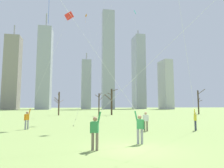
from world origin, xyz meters
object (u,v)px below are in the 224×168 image
(bare_tree_leftmost, at_px, (111,101))
(bare_tree_far_right_edge, at_px, (99,103))
(kite_flyer_midfield_left_red, at_px, (35,100))
(bystander_far_off_by_trees, at_px, (146,120))
(bare_tree_right_of_center, at_px, (59,103))
(distant_kite_low_near_trees_teal, at_px, (135,25))
(bare_tree_left_of_center, at_px, (198,101))
(kite_flyer_midfield_right_blue, at_px, (117,91))
(kite_flyer_foreground_left_white, at_px, (192,95))
(kite_flyer_far_back_green, at_px, (149,75))
(distant_kite_high_overhead_orange, at_px, (88,25))

(bare_tree_leftmost, bearing_deg, bare_tree_far_right_edge, -129.97)
(kite_flyer_midfield_left_red, bearing_deg, bare_tree_far_right_edge, 67.56)
(bystander_far_off_by_trees, height_order, bare_tree_right_of_center, bare_tree_right_of_center)
(distant_kite_low_near_trees_teal, relative_size, bare_tree_left_of_center, 3.06)
(kite_flyer_midfield_right_blue, xyz_separation_m, kite_flyer_foreground_left_white, (7.47, 4.16, 0.08))
(bare_tree_far_right_edge, bearing_deg, bare_tree_right_of_center, 150.95)
(bare_tree_right_of_center, bearing_deg, kite_flyer_far_back_green, -79.33)
(kite_flyer_foreground_left_white, distance_m, distant_kite_high_overhead_orange, 34.46)
(bare_tree_leftmost, bearing_deg, kite_flyer_foreground_left_white, -87.46)
(distant_kite_high_overhead_orange, bearing_deg, kite_flyer_far_back_green, -88.68)
(kite_flyer_foreground_left_white, xyz_separation_m, bare_tree_right_of_center, (-13.20, 30.80, -0.31))
(bare_tree_leftmost, height_order, bare_tree_far_right_edge, bare_tree_leftmost)
(bystander_far_off_by_trees, bearing_deg, bare_tree_left_of_center, 49.59)
(kite_flyer_midfield_right_blue, height_order, distant_kite_low_near_trees_teal, distant_kite_low_near_trees_teal)
(kite_flyer_far_back_green, xyz_separation_m, distant_kite_low_near_trees_teal, (6.89, 23.86, 12.89))
(bare_tree_right_of_center, bearing_deg, kite_flyer_foreground_left_white, -66.81)
(kite_flyer_foreground_left_white, distance_m, distant_kite_low_near_trees_teal, 22.29)
(kite_flyer_midfield_left_red, distance_m, bystander_far_off_by_trees, 10.57)
(kite_flyer_midfield_left_red, relative_size, distant_kite_high_overhead_orange, 0.56)
(bystander_far_off_by_trees, relative_size, distant_kite_low_near_trees_teal, 0.08)
(kite_flyer_midfield_right_blue, xyz_separation_m, bare_tree_left_of_center, (28.34, 34.06, 0.23))
(kite_flyer_far_back_green, distance_m, distant_kite_low_near_trees_teal, 27.98)
(bystander_far_off_by_trees, relative_size, bare_tree_right_of_center, 0.31)
(kite_flyer_far_back_green, height_order, bare_tree_leftmost, kite_flyer_far_back_green)
(kite_flyer_midfield_left_red, bearing_deg, distant_kite_low_near_trees_teal, 42.60)
(bystander_far_off_by_trees, bearing_deg, distant_kite_low_near_trees_teal, 74.89)
(bystander_far_off_by_trees, relative_size, bare_tree_left_of_center, 0.26)
(distant_kite_low_near_trees_teal, bearing_deg, distant_kite_high_overhead_orange, 124.61)
(bare_tree_leftmost, bearing_deg, distant_kite_low_near_trees_teal, -80.87)
(distant_kite_low_near_trees_teal, bearing_deg, bystander_far_off_by_trees, -105.11)
(kite_flyer_midfield_left_red, height_order, bare_tree_leftmost, kite_flyer_midfield_left_red)
(distant_kite_low_near_trees_teal, distance_m, bare_tree_leftmost, 18.34)
(kite_flyer_foreground_left_white, bearing_deg, kite_flyer_midfield_left_red, 161.24)
(kite_flyer_foreground_left_white, relative_size, bare_tree_far_right_edge, 3.36)
(kite_flyer_far_back_green, height_order, bare_tree_left_of_center, kite_flyer_far_back_green)
(distant_kite_high_overhead_orange, height_order, bare_tree_left_of_center, distant_kite_high_overhead_orange)
(kite_flyer_midfield_right_blue, relative_size, distant_kite_low_near_trees_teal, 0.54)
(distant_kite_high_overhead_orange, bearing_deg, kite_flyer_midfield_left_red, -105.10)
(kite_flyer_midfield_right_blue, xyz_separation_m, distant_kite_low_near_trees_teal, (8.13, 21.88, 13.59))
(kite_flyer_foreground_left_white, relative_size, kite_flyer_midfield_left_red, 1.21)
(kite_flyer_far_back_green, relative_size, bare_tree_left_of_center, 2.73)
(kite_flyer_midfield_left_red, xyz_separation_m, distant_kite_high_overhead_orange, (6.55, 24.27, 17.75))
(kite_flyer_midfield_right_blue, xyz_separation_m, bare_tree_right_of_center, (-5.73, 34.96, -0.22))
(kite_flyer_midfield_left_red, xyz_separation_m, bare_tree_left_of_center, (34.46, 25.29, 0.47))
(kite_flyer_midfield_right_blue, bearing_deg, bystander_far_off_by_trees, 54.33)
(kite_flyer_foreground_left_white, bearing_deg, bare_tree_far_right_edge, 100.26)
(bystander_far_off_by_trees, bearing_deg, distant_kite_high_overhead_orange, 96.38)
(bare_tree_far_right_edge, bearing_deg, bare_tree_leftmost, 50.03)
(bystander_far_off_by_trees, distance_m, bare_tree_far_right_edge, 25.37)
(distant_kite_low_near_trees_teal, relative_size, bare_tree_right_of_center, 3.67)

